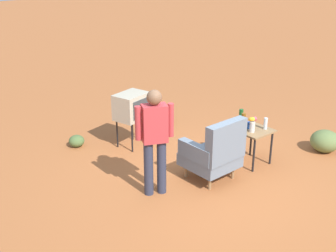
% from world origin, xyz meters
% --- Properties ---
extents(ground_plane, '(60.00, 60.00, 0.00)m').
position_xyz_m(ground_plane, '(0.00, 0.00, 0.00)').
color(ground_plane, '#AD6033').
extents(armchair, '(0.80, 0.80, 1.06)m').
position_xyz_m(armchair, '(-0.11, 0.03, 0.50)').
color(armchair, '#937047').
rests_on(armchair, ground).
extents(side_table, '(0.56, 0.56, 0.63)m').
position_xyz_m(side_table, '(-1.04, 0.02, 0.54)').
color(side_table, black).
rests_on(side_table, ground).
extents(tv_on_stand, '(0.70, 0.59, 1.03)m').
position_xyz_m(tv_on_stand, '(0.15, -1.89, 0.78)').
color(tv_on_stand, black).
rests_on(tv_on_stand, ground).
extents(person_standing, '(0.53, 0.35, 1.64)m').
position_xyz_m(person_standing, '(0.87, -0.23, 0.94)').
color(person_standing, '#2D3347').
rests_on(person_standing, ground).
extents(soda_can_blue, '(0.07, 0.07, 0.12)m').
position_xyz_m(soda_can_blue, '(-1.00, -0.06, 0.69)').
color(soda_can_blue, blue).
rests_on(soda_can_blue, side_table).
extents(bottle_wine_green, '(0.07, 0.07, 0.32)m').
position_xyz_m(bottle_wine_green, '(-0.95, -0.21, 0.79)').
color(bottle_wine_green, '#1E5623').
rests_on(bottle_wine_green, side_table).
extents(bottle_short_clear, '(0.06, 0.06, 0.20)m').
position_xyz_m(bottle_short_clear, '(-1.21, 0.12, 0.73)').
color(bottle_short_clear, silver).
rests_on(bottle_short_clear, side_table).
extents(bottle_tall_amber, '(0.07, 0.07, 0.30)m').
position_xyz_m(bottle_tall_amber, '(-0.88, -0.08, 0.78)').
color(bottle_tall_amber, brown).
rests_on(bottle_tall_amber, side_table).
extents(flower_vase, '(0.15, 0.10, 0.27)m').
position_xyz_m(flower_vase, '(-0.93, 0.07, 0.78)').
color(flower_vase, silver).
rests_on(flower_vase, side_table).
extents(shrub_near, '(0.53, 0.53, 0.41)m').
position_xyz_m(shrub_near, '(-2.46, 0.54, 0.20)').
color(shrub_near, olive).
rests_on(shrub_near, ground).
extents(shrub_mid, '(0.45, 0.45, 0.35)m').
position_xyz_m(shrub_mid, '(-0.99, -2.50, 0.18)').
color(shrub_mid, '#475B33').
rests_on(shrub_mid, ground).
extents(shrub_lone, '(0.29, 0.29, 0.22)m').
position_xyz_m(shrub_lone, '(1.00, -2.51, 0.11)').
color(shrub_lone, '#516B38').
rests_on(shrub_lone, ground).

